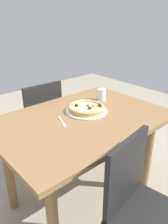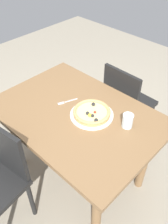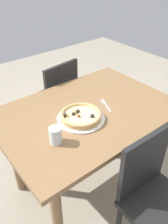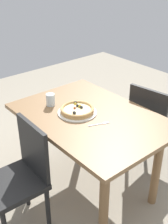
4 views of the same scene
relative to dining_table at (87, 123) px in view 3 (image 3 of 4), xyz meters
The scene contains 8 objects.
ground_plane 0.64m from the dining_table, ahead, with size 6.00×6.00×0.00m, color #9E937F.
dining_table is the anchor object (origin of this frame).
chair_near 0.67m from the dining_table, 91.47° to the right, with size 0.41×0.41×0.89m.
chair_far 0.69m from the dining_table, 78.52° to the left, with size 0.45×0.45×0.89m.
plate 0.17m from the dining_table, 149.97° to the right, with size 0.32×0.32×0.01m, color silver.
pizza 0.19m from the dining_table, 150.42° to the right, with size 0.28×0.28×0.05m.
fork 0.20m from the dining_table, 12.63° to the right, with size 0.07×0.16×0.00m.
drinking_glass 0.42m from the dining_table, 157.86° to the right, with size 0.08×0.08×0.10m, color silver.
Camera 3 is at (-0.87, -1.04, 1.69)m, focal length 37.07 mm.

